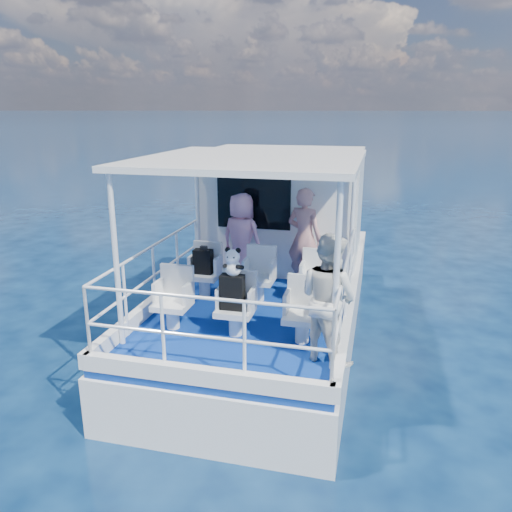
{
  "coord_description": "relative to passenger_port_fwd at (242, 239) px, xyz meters",
  "views": [
    {
      "loc": [
        1.74,
        -6.99,
        3.82
      ],
      "look_at": [
        0.11,
        -0.4,
        1.81
      ],
      "focal_mm": 35.0,
      "sensor_mm": 36.0,
      "label": 1
    }
  ],
  "objects": [
    {
      "name": "seat_stbd_fwd",
      "position": [
        1.38,
        -0.77,
        -0.59
      ],
      "size": [
        0.48,
        0.46,
        0.38
      ],
      "primitive_type": "cube",
      "color": "white",
      "rests_on": "deck"
    },
    {
      "name": "backpack_center",
      "position": [
        0.45,
        -2.09,
        -0.17
      ],
      "size": [
        0.31,
        0.17,
        0.47
      ],
      "primitive_type": "cube",
      "color": "black",
      "rests_on": "seat_center_aft"
    },
    {
      "name": "deck",
      "position": [
        0.48,
        0.03,
        -0.83
      ],
      "size": [
        2.9,
        6.9,
        0.1
      ],
      "primitive_type": "cube",
      "color": "navy",
      "rests_on": "hull"
    },
    {
      "name": "seat_stbd_aft",
      "position": [
        1.38,
        -2.07,
        -0.59
      ],
      "size": [
        0.48,
        0.46,
        0.38
      ],
      "primitive_type": "cube",
      "color": "white",
      "rests_on": "deck"
    },
    {
      "name": "canopy_posts",
      "position": [
        0.48,
        -1.22,
        0.32
      ],
      "size": [
        2.77,
        2.97,
        2.2
      ],
      "color": "white",
      "rests_on": "deck"
    },
    {
      "name": "canopy",
      "position": [
        0.48,
        -1.17,
        1.46
      ],
      "size": [
        3.0,
        3.2,
        0.08
      ],
      "primitive_type": "cube",
      "color": "white",
      "rests_on": "cabin"
    },
    {
      "name": "hull",
      "position": [
        0.48,
        0.03,
        -1.68
      ],
      "size": [
        3.0,
        7.0,
        1.6
      ],
      "primitive_type": "cube",
      "color": "white",
      "rests_on": "ground"
    },
    {
      "name": "seat_center_aft",
      "position": [
        0.48,
        -2.07,
        -0.59
      ],
      "size": [
        0.48,
        0.46,
        0.38
      ],
      "primitive_type": "cube",
      "color": "white",
      "rests_on": "deck"
    },
    {
      "name": "seat_center_fwd",
      "position": [
        0.48,
        -0.77,
        -0.59
      ],
      "size": [
        0.48,
        0.46,
        0.38
      ],
      "primitive_type": "cube",
      "color": "white",
      "rests_on": "deck"
    },
    {
      "name": "passenger_stbd_aft",
      "position": [
        1.73,
        -2.45,
        0.0
      ],
      "size": [
        0.97,
        0.92,
        1.57
      ],
      "primitive_type": "imported",
      "rotation": [
        0.0,
        0.0,
        2.53
      ],
      "color": "silver",
      "rests_on": "deck"
    },
    {
      "name": "compact_camera",
      "position": [
        -0.41,
        -0.79,
        0.02
      ],
      "size": [
        0.11,
        0.06,
        0.06
      ],
      "primitive_type": "cube",
      "color": "black",
      "rests_on": "backpack_port"
    },
    {
      "name": "ground",
      "position": [
        0.48,
        -0.97,
        -1.68
      ],
      "size": [
        2000.0,
        2000.0,
        0.0
      ],
      "primitive_type": "plane",
      "color": "#071A38",
      "rests_on": "ground"
    },
    {
      "name": "seat_port_aft",
      "position": [
        -0.42,
        -2.07,
        -0.59
      ],
      "size": [
        0.48,
        0.46,
        0.38
      ],
      "primitive_type": "cube",
      "color": "white",
      "rests_on": "deck"
    },
    {
      "name": "cabin",
      "position": [
        0.48,
        1.33,
        0.32
      ],
      "size": [
        2.85,
        2.0,
        2.2
      ],
      "primitive_type": "cube",
      "color": "white",
      "rests_on": "deck"
    },
    {
      "name": "passenger_port_fwd",
      "position": [
        0.0,
        0.0,
        0.0
      ],
      "size": [
        0.68,
        0.57,
        1.57
      ],
      "primitive_type": "imported",
      "rotation": [
        0.0,
        0.0,
        2.85
      ],
      "color": "pink",
      "rests_on": "deck"
    },
    {
      "name": "railings",
      "position": [
        0.48,
        -1.54,
        -0.28
      ],
      "size": [
        2.84,
        3.59,
        1.0
      ],
      "primitive_type": null,
      "color": "white",
      "rests_on": "deck"
    },
    {
      "name": "seat_port_fwd",
      "position": [
        -0.42,
        -0.77,
        -0.59
      ],
      "size": [
        0.48,
        0.46,
        0.38
      ],
      "primitive_type": "cube",
      "color": "white",
      "rests_on": "deck"
    },
    {
      "name": "passenger_stbd_fwd",
      "position": [
        1.07,
        0.07,
        0.06
      ],
      "size": [
        0.72,
        0.59,
        1.69
      ],
      "primitive_type": "imported",
      "rotation": [
        0.0,
        0.0,
        2.8
      ],
      "color": "tan",
      "rests_on": "deck"
    },
    {
      "name": "backpack_port",
      "position": [
        -0.42,
        -0.78,
        -0.21
      ],
      "size": [
        0.3,
        0.17,
        0.39
      ],
      "primitive_type": "cube",
      "color": "black",
      "rests_on": "seat_port_fwd"
    },
    {
      "name": "panda",
      "position": [
        0.47,
        -2.09,
        0.25
      ],
      "size": [
        0.24,
        0.2,
        0.37
      ],
      "primitive_type": null,
      "color": "white",
      "rests_on": "backpack_center"
    }
  ]
}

